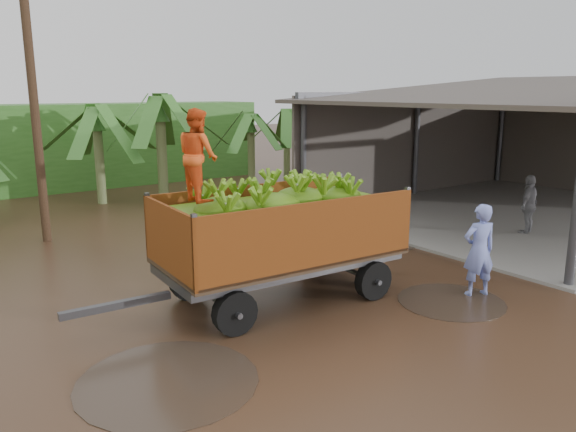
# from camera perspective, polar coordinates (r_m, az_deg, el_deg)

# --- Properties ---
(ground) EXTENTS (100.00, 100.00, 0.00)m
(ground) POSITION_cam_1_polar(r_m,az_deg,el_deg) (12.12, -1.86, -7.48)
(ground) COLOR black
(ground) RESTS_ON ground
(packing_shed) EXTENTS (12.78, 10.80, 4.76)m
(packing_shed) POSITION_cam_1_polar(r_m,az_deg,el_deg) (21.39, 22.36, 7.24)
(packing_shed) COLOR gray
(packing_shed) RESTS_ON ground
(hedge_north) EXTENTS (22.00, 3.00, 3.60)m
(hedge_north) POSITION_cam_1_polar(r_m,az_deg,el_deg) (25.90, -26.38, 6.09)
(hedge_north) COLOR #2D661E
(hedge_north) RESTS_ON ground
(banana_trailer) EXTENTS (6.70, 2.59, 3.87)m
(banana_trailer) POSITION_cam_1_polar(r_m,az_deg,el_deg) (11.13, -0.89, -1.48)
(banana_trailer) COLOR #9C4B16
(banana_trailer) RESTS_ON ground
(man_blue) EXTENTS (0.83, 0.69, 1.94)m
(man_blue) POSITION_cam_1_polar(r_m,az_deg,el_deg) (12.16, 18.83, -3.31)
(man_blue) COLOR #7C8CE3
(man_blue) RESTS_ON ground
(man_grey) EXTENTS (1.12, 0.64, 1.79)m
(man_grey) POSITION_cam_1_polar(r_m,az_deg,el_deg) (17.80, 23.26, 1.01)
(man_grey) COLOR gray
(man_grey) RESTS_ON ground
(utility_pole) EXTENTS (1.20, 0.24, 8.77)m
(utility_pole) POSITION_cam_1_polar(r_m,az_deg,el_deg) (16.82, -24.59, 12.47)
(utility_pole) COLOR #47301E
(utility_pole) RESTS_ON ground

